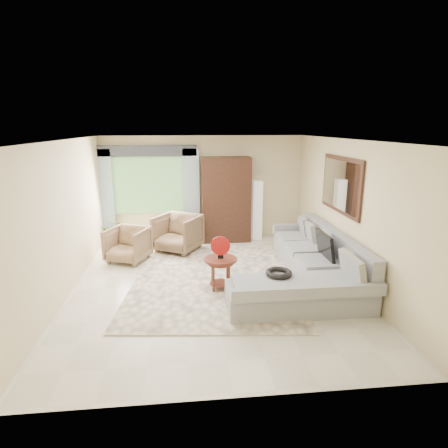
{
  "coord_description": "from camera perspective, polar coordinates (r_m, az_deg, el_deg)",
  "views": [
    {
      "loc": [
        -0.46,
        -6.37,
        2.83
      ],
      "look_at": [
        0.25,
        0.35,
        1.05
      ],
      "focal_mm": 30.0,
      "sensor_mm": 36.0,
      "label": 1
    }
  ],
  "objects": [
    {
      "name": "armchair_right",
      "position": [
        8.7,
        -7.06,
        -1.39
      ],
      "size": [
        1.26,
        1.27,
        0.85
      ],
      "primitive_type": "imported",
      "rotation": [
        0.0,
        0.0,
        -0.53
      ],
      "color": "brown",
      "rests_on": "ground"
    },
    {
      "name": "potted_plant",
      "position": [
        9.67,
        -16.5,
        -1.16
      ],
      "size": [
        0.56,
        0.5,
        0.56
      ],
      "primitive_type": "imported",
      "rotation": [
        0.0,
        0.0,
        0.14
      ],
      "color": "#999999",
      "rests_on": "ground"
    },
    {
      "name": "garden_hose",
      "position": [
        6.1,
        8.34,
        -7.4
      ],
      "size": [
        0.43,
        0.43,
        0.09
      ],
      "primitive_type": "torus",
      "color": "black",
      "rests_on": "sectional_sofa"
    },
    {
      "name": "coffee_table",
      "position": [
        6.67,
        -0.53,
        -7.49
      ],
      "size": [
        0.58,
        0.58,
        0.58
      ],
      "rotation": [
        0.0,
        0.0,
        0.37
      ],
      "color": "#501D15",
      "rests_on": "ground"
    },
    {
      "name": "sectional_sofa",
      "position": [
        7.06,
        13.02,
        -6.78
      ],
      "size": [
        2.3,
        3.46,
        0.9
      ],
      "color": "#96989E",
      "rests_on": "ground"
    },
    {
      "name": "window",
      "position": [
        9.49,
        -11.4,
        5.8
      ],
      "size": [
        1.8,
        0.04,
        1.4
      ],
      "primitive_type": "cube",
      "color": "#669E59",
      "rests_on": "wall_back"
    },
    {
      "name": "tv_screen",
      "position": [
        7.05,
        15.14,
        -3.18
      ],
      "size": [
        0.14,
        0.74,
        0.48
      ],
      "primitive_type": "cube",
      "rotation": [
        0.0,
        -0.17,
        0.0
      ],
      "color": "black",
      "rests_on": "sectional_sofa"
    },
    {
      "name": "armoire",
      "position": [
        9.32,
        0.3,
        3.74
      ],
      "size": [
        1.2,
        0.55,
        2.1
      ],
      "primitive_type": "cube",
      "color": "black",
      "rests_on": "ground"
    },
    {
      "name": "ground",
      "position": [
        6.99,
        -1.76,
        -9.15
      ],
      "size": [
        6.0,
        6.0,
        0.0
      ],
      "primitive_type": "plane",
      "color": "silver",
      "rests_on": "ground"
    },
    {
      "name": "wall_mirror",
      "position": [
        7.41,
        17.37,
        5.7
      ],
      "size": [
        0.05,
        1.7,
        1.05
      ],
      "color": "black",
      "rests_on": "wall_right"
    },
    {
      "name": "area_rug",
      "position": [
        7.2,
        -1.43,
        -8.32
      ],
      "size": [
        3.41,
        4.29,
        0.02
      ],
      "primitive_type": "cube",
      "rotation": [
        0.0,
        0.0,
        -0.11
      ],
      "color": "#F6E5C3",
      "rests_on": "ground"
    },
    {
      "name": "armchair_left",
      "position": [
        8.27,
        -14.45,
        -3.05
      ],
      "size": [
        1.03,
        1.04,
        0.73
      ],
      "primitive_type": "imported",
      "rotation": [
        0.0,
        0.0,
        -0.38
      ],
      "color": "#957B51",
      "rests_on": "ground"
    },
    {
      "name": "floor_lamp",
      "position": [
        9.56,
        5.03,
        2.12
      ],
      "size": [
        0.24,
        0.24,
        1.5
      ],
      "primitive_type": "cube",
      "color": "silver",
      "rests_on": "ground"
    },
    {
      "name": "valance",
      "position": [
        9.33,
        -11.71,
        10.89
      ],
      "size": [
        2.4,
        0.12,
        0.26
      ],
      "primitive_type": "cube",
      "color": "#1E232D",
      "rests_on": "wall_back"
    },
    {
      "name": "curtain_right",
      "position": [
        9.4,
        -4.98,
        4.4
      ],
      "size": [
        0.4,
        0.08,
        2.3
      ],
      "primitive_type": "cube",
      "color": "#9EB7CC",
      "rests_on": "ground"
    },
    {
      "name": "curtain_left",
      "position": [
        9.6,
        -17.64,
        3.98
      ],
      "size": [
        0.4,
        0.08,
        2.3
      ],
      "primitive_type": "cube",
      "color": "#9EB7CC",
      "rests_on": "ground"
    },
    {
      "name": "red_disc",
      "position": [
        6.49,
        -0.54,
        -3.35
      ],
      "size": [
        0.34,
        0.08,
        0.34
      ],
      "primitive_type": "cylinder",
      "rotation": [
        1.57,
        0.0,
        -0.16
      ],
      "color": "#A51210",
      "rests_on": "coffee_table"
    }
  ]
}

